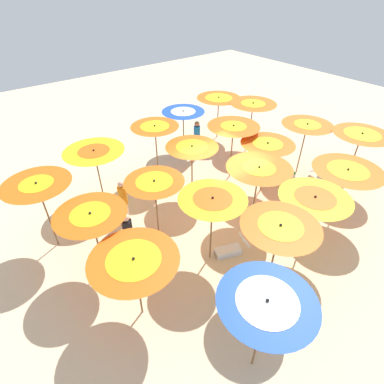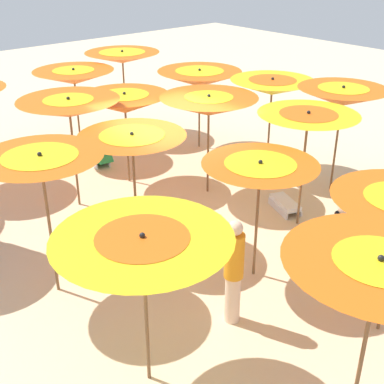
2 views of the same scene
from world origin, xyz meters
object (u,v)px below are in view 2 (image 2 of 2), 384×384
(beach_umbrella_2, at_px, (272,87))
(beach_umbrella_17, at_px, (41,168))
(beach_umbrella_1, at_px, (342,97))
(lounger_2, at_px, (364,193))
(beach_umbrella_3, at_px, (200,78))
(beach_umbrella_7, at_px, (209,106))
(beach_umbrella_9, at_px, (74,77))
(beachgoer_2, at_px, (234,270))
(lounger_1, at_px, (106,132))
(beach_umbrella_4, at_px, (122,57))
(beach_umbrella_6, at_px, (308,122))
(beach_umbrella_11, at_px, (260,174))
(beach_umbrella_8, at_px, (125,103))
(beach_umbrella_15, at_px, (378,275))
(beachgoer_0, at_px, (339,249))
(beach_umbrella_13, at_px, (69,108))
(lounger_3, at_px, (98,156))
(beach_umbrella_12, at_px, (132,145))
(lounger_0, at_px, (283,199))
(beach_umbrella_16, at_px, (143,249))

(beach_umbrella_2, height_order, beach_umbrella_17, beach_umbrella_17)
(beach_umbrella_1, xyz_separation_m, lounger_2, (-0.04, 0.87, -2.06))
(beach_umbrella_3, distance_m, beach_umbrella_7, 2.93)
(beach_umbrella_9, bearing_deg, beachgoer_2, 76.97)
(lounger_1, bearing_deg, beach_umbrella_4, -15.78)
(beach_umbrella_6, relative_size, beach_umbrella_11, 1.12)
(beach_umbrella_7, xyz_separation_m, beachgoer_2, (2.80, 3.62, -1.15))
(beach_umbrella_11, bearing_deg, beach_umbrella_9, -94.94)
(beach_umbrella_8, distance_m, beach_umbrella_15, 7.99)
(beach_umbrella_2, height_order, beachgoer_0, beach_umbrella_2)
(beach_umbrella_7, xyz_separation_m, lounger_1, (-0.12, -4.61, -1.88))
(beach_umbrella_2, relative_size, beachgoer_2, 1.35)
(beach_umbrella_1, bearing_deg, beach_umbrella_2, -83.10)
(beach_umbrella_6, relative_size, beach_umbrella_15, 0.96)
(beach_umbrella_7, relative_size, beach_umbrella_13, 0.95)
(lounger_2, xyz_separation_m, lounger_3, (3.39, -5.86, 0.00))
(beach_umbrella_15, relative_size, beachgoer_0, 1.41)
(beach_umbrella_3, distance_m, beach_umbrella_12, 5.33)
(beach_umbrella_2, distance_m, beach_umbrella_8, 3.58)
(beach_umbrella_11, distance_m, lounger_0, 3.17)
(beachgoer_0, bearing_deg, beach_umbrella_16, 65.69)
(beachgoer_0, xyz_separation_m, beachgoer_2, (1.66, -0.70, -0.02))
(beach_umbrella_6, height_order, lounger_1, beach_umbrella_6)
(beach_umbrella_4, height_order, beach_umbrella_17, beach_umbrella_17)
(beach_umbrella_11, distance_m, lounger_1, 8.00)
(beach_umbrella_1, bearing_deg, beach_umbrella_13, -33.33)
(beach_umbrella_1, distance_m, beach_umbrella_3, 4.19)
(beach_umbrella_9, height_order, beach_umbrella_16, beach_umbrella_9)
(lounger_0, relative_size, beachgoer_2, 0.67)
(beach_umbrella_12, bearing_deg, beach_umbrella_17, 10.91)
(beach_umbrella_17, distance_m, lounger_1, 7.64)
(beach_umbrella_4, bearing_deg, beachgoer_2, 65.88)
(beach_umbrella_6, relative_size, lounger_0, 2.08)
(beach_umbrella_13, height_order, lounger_2, beach_umbrella_13)
(lounger_0, xyz_separation_m, beachgoer_2, (3.49, 1.91, 0.71))
(beach_umbrella_12, bearing_deg, beach_umbrella_3, -144.80)
(beach_umbrella_2, distance_m, beach_umbrella_4, 4.86)
(lounger_2, xyz_separation_m, beachgoer_2, (5.14, 0.92, 0.73))
(beach_umbrella_3, relative_size, beach_umbrella_7, 0.97)
(beach_umbrella_2, xyz_separation_m, beach_umbrella_12, (4.64, 0.75, -0.11))
(beach_umbrella_8, xyz_separation_m, beach_umbrella_15, (2.13, 7.69, 0.33))
(beach_umbrella_15, xyz_separation_m, lounger_3, (-2.14, -9.15, -2.10))
(beach_umbrella_1, height_order, beach_umbrella_2, beach_umbrella_1)
(beach_umbrella_17, xyz_separation_m, lounger_3, (-3.43, -4.28, -2.05))
(lounger_2, bearing_deg, beach_umbrella_11, 90.03)
(beach_umbrella_13, bearing_deg, beach_umbrella_1, 146.67)
(beach_umbrella_15, xyz_separation_m, beach_umbrella_17, (1.29, -4.87, -0.05))
(beach_umbrella_15, distance_m, beach_umbrella_16, 2.63)
(beach_umbrella_17, xyz_separation_m, beachgoer_2, (-1.68, 2.49, -1.32))
(beach_umbrella_4, xyz_separation_m, beach_umbrella_9, (1.95, 0.64, -0.14))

